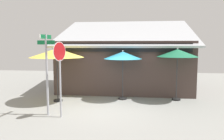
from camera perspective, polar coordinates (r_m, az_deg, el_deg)
name	(u,v)px	position (r m, az deg, el deg)	size (l,w,h in m)	color
ground_plane	(105,110)	(10.17, -1.86, -10.01)	(28.00, 28.00, 0.10)	gray
cafe_building	(126,63)	(14.82, 3.44, 1.65)	(8.24, 5.78, 4.57)	#473833
street_sign_post	(47,67)	(9.32, -16.05, 0.67)	(0.76, 0.82, 3.22)	#A8AAB2
stop_sign	(60,66)	(8.89, -12.93, 1.08)	(0.25, 0.70, 2.93)	#A8AAB2
patio_umbrella_mustard_left	(57,53)	(11.49, -13.67, 4.12)	(2.66, 2.66, 2.71)	black
patio_umbrella_teal_center	(123,56)	(11.60, 2.71, 3.57)	(1.94, 1.94, 2.54)	black
patio_umbrella_forest_green_right	(177,54)	(11.86, 16.08, 3.99)	(2.05, 2.05, 2.67)	black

